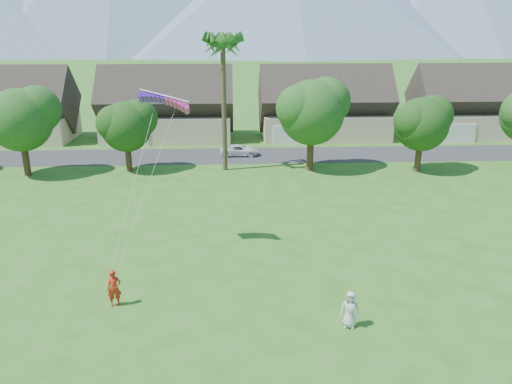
{
  "coord_description": "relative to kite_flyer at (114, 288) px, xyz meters",
  "views": [
    {
      "loc": [
        -1.37,
        -17.28,
        12.77
      ],
      "look_at": [
        0.0,
        10.0,
        3.8
      ],
      "focal_mm": 35.0,
      "sensor_mm": 36.0,
      "label": 1
    }
  ],
  "objects": [
    {
      "name": "ground",
      "position": [
        7.1,
        -4.28,
        -0.92
      ],
      "size": [
        500.0,
        500.0,
        0.0
      ],
      "primitive_type": "plane",
      "color": "#2D6019",
      "rests_on": "ground"
    },
    {
      "name": "parafoil_kite",
      "position": [
        2.04,
        6.81,
        8.07
      ],
      "size": [
        2.91,
        1.08,
        0.5
      ],
      "rotation": [
        0.0,
        0.0,
        -0.06
      ],
      "color": "#4B17B0",
      "rests_on": "ground"
    },
    {
      "name": "tree_row",
      "position": [
        5.96,
        23.63,
        3.96
      ],
      "size": [
        62.27,
        6.67,
        8.45
      ],
      "color": "#47301C",
      "rests_on": "ground"
    },
    {
      "name": "watcher",
      "position": [
        10.9,
        -2.35,
        -0.05
      ],
      "size": [
        0.97,
        0.76,
        1.75
      ],
      "primitive_type": "imported",
      "rotation": [
        0.0,
        0.0,
        -0.26
      ],
      "color": "beige",
      "rests_on": "ground"
    },
    {
      "name": "street",
      "position": [
        7.1,
        29.72,
        -0.92
      ],
      "size": [
        90.0,
        7.0,
        0.01
      ],
      "primitive_type": "cube",
      "color": "#2D2D30",
      "rests_on": "ground"
    },
    {
      "name": "fan_palm",
      "position": [
        5.1,
        24.22,
        10.88
      ],
      "size": [
        3.0,
        3.0,
        13.8
      ],
      "color": "#4C3D26",
      "rests_on": "ground"
    },
    {
      "name": "parked_car",
      "position": [
        6.57,
        29.72,
        -0.35
      ],
      "size": [
        4.13,
        1.93,
        1.14
      ],
      "primitive_type": "imported",
      "rotation": [
        0.0,
        0.0,
        1.56
      ],
      "color": "silver",
      "rests_on": "ground"
    },
    {
      "name": "kite_flyer",
      "position": [
        0.0,
        0.0,
        0.0
      ],
      "size": [
        0.78,
        0.63,
        1.85
      ],
      "primitive_type": "imported",
      "rotation": [
        0.0,
        0.0,
        0.31
      ],
      "color": "red",
      "rests_on": "ground"
    },
    {
      "name": "houses_row",
      "position": [
        7.6,
        38.71,
        2.52
      ],
      "size": [
        72.75,
        8.19,
        8.86
      ],
      "color": "beige",
      "rests_on": "ground"
    }
  ]
}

